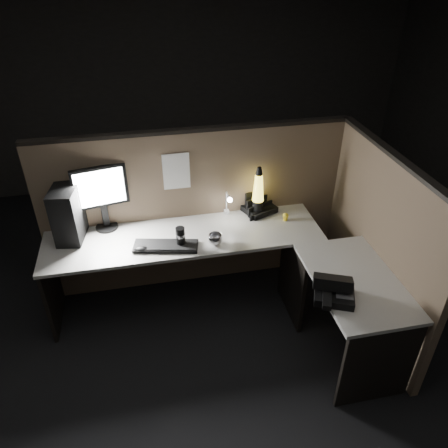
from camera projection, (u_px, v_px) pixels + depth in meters
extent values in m
plane|color=black|center=(216.00, 348.00, 3.56)|extent=(6.00, 6.00, 0.00)
plane|color=#282623|center=(169.00, 81.00, 5.27)|extent=(6.00, 0.00, 6.00)
cube|color=brown|center=(196.00, 211.00, 3.91)|extent=(2.66, 0.06, 1.50)
cube|color=brown|center=(378.00, 247.00, 3.45)|extent=(0.06, 1.66, 1.50)
cube|color=#ACAAA3|center=(184.00, 237.00, 3.63)|extent=(2.30, 0.60, 0.03)
cube|color=#ACAAA3|center=(355.00, 280.00, 3.17)|extent=(0.60, 1.00, 0.03)
cube|color=black|center=(52.00, 289.00, 3.64)|extent=(0.03, 0.55, 0.70)
cube|color=black|center=(378.00, 367.00, 2.98)|extent=(0.55, 0.03, 0.70)
cube|color=black|center=(292.00, 280.00, 3.73)|extent=(0.03, 0.55, 0.70)
cube|color=black|center=(70.00, 210.00, 3.53)|extent=(0.26, 0.46, 0.46)
cylinder|color=black|center=(107.00, 227.00, 3.72)|extent=(0.19, 0.19, 0.02)
cube|color=black|center=(105.00, 214.00, 3.67)|extent=(0.06, 0.05, 0.21)
cube|color=black|center=(100.00, 187.00, 3.52)|extent=(0.44, 0.12, 0.36)
cube|color=white|center=(100.00, 188.00, 3.51)|extent=(0.38, 0.08, 0.30)
cube|color=black|center=(166.00, 246.00, 3.48)|extent=(0.54, 0.28, 0.02)
ellipsoid|color=black|center=(142.00, 249.00, 3.43)|extent=(0.12, 0.09, 0.04)
cube|color=silver|center=(226.00, 211.00, 3.91)|extent=(0.04, 0.05, 0.03)
cylinder|color=silver|center=(227.00, 201.00, 3.85)|extent=(0.01, 0.01, 0.19)
cylinder|color=silver|center=(228.00, 195.00, 3.75)|extent=(0.01, 0.12, 0.01)
sphere|color=white|center=(230.00, 200.00, 3.70)|extent=(0.05, 0.05, 0.05)
cube|color=black|center=(259.00, 209.00, 3.93)|extent=(0.33, 0.31, 0.05)
cube|color=black|center=(260.00, 207.00, 3.88)|extent=(0.25, 0.12, 0.09)
cube|color=black|center=(257.00, 196.00, 3.95)|extent=(0.25, 0.12, 0.18)
cone|color=black|center=(257.00, 207.00, 3.86)|extent=(0.12, 0.12, 0.15)
cone|color=yellow|center=(258.00, 188.00, 3.75)|extent=(0.10, 0.10, 0.25)
sphere|color=#964915|center=(258.00, 196.00, 3.80)|extent=(0.05, 0.05, 0.05)
sphere|color=#964915|center=(258.00, 186.00, 3.75)|extent=(0.04, 0.04, 0.04)
cone|color=black|center=(259.00, 171.00, 3.67)|extent=(0.06, 0.06, 0.07)
cylinder|color=black|center=(181.00, 237.00, 3.45)|extent=(0.08, 0.08, 0.17)
imported|color=#B4B3BA|center=(215.00, 239.00, 3.50)|extent=(0.11, 0.11, 0.09)
sphere|color=yellow|center=(286.00, 216.00, 3.80)|extent=(0.05, 0.05, 0.05)
cube|color=white|center=(176.00, 171.00, 3.62)|extent=(0.22, 0.00, 0.32)
cube|color=black|center=(334.00, 295.00, 2.98)|extent=(0.33, 0.32, 0.06)
cube|color=black|center=(333.00, 283.00, 2.98)|extent=(0.30, 0.25, 0.12)
cube|color=black|center=(327.00, 298.00, 2.90)|extent=(0.13, 0.20, 0.04)
cube|color=#3F3F42|center=(345.00, 294.00, 2.94)|extent=(0.15, 0.15, 0.00)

